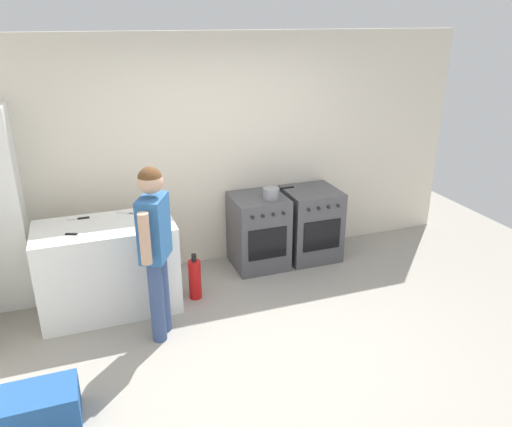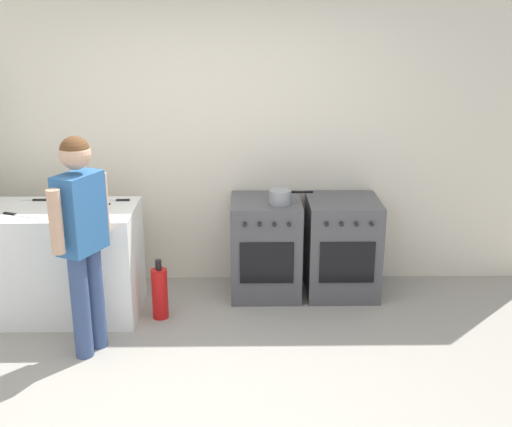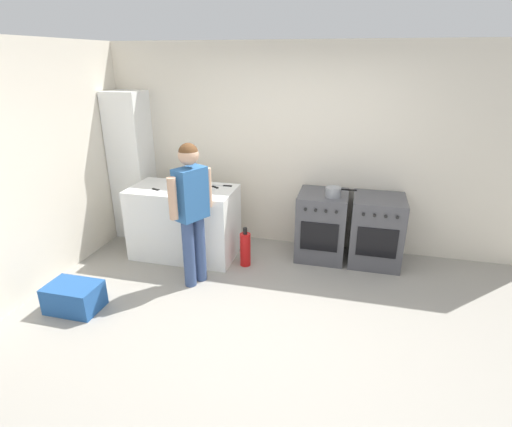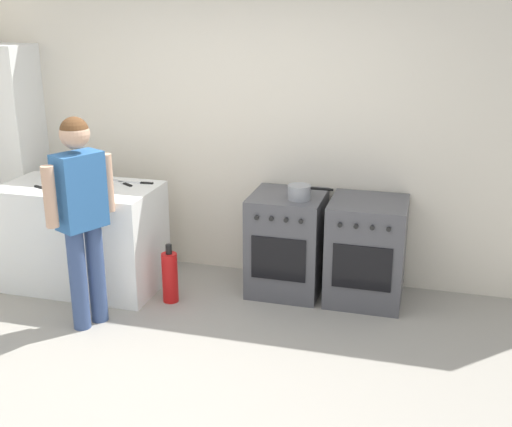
{
  "view_description": "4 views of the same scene",
  "coord_description": "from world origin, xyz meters",
  "px_view_note": "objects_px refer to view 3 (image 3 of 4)",
  "views": [
    {
      "loc": [
        -1.46,
        -3.36,
        2.74
      ],
      "look_at": [
        0.04,
        0.8,
        0.98
      ],
      "focal_mm": 35.0,
      "sensor_mm": 36.0,
      "label": 1
    },
    {
      "loc": [
        0.19,
        -3.64,
        2.42
      ],
      "look_at": [
        0.25,
        0.69,
        1.02
      ],
      "focal_mm": 45.0,
      "sensor_mm": 36.0,
      "label": 2
    },
    {
      "loc": [
        0.68,
        -3.11,
        2.41
      ],
      "look_at": [
        -0.27,
        0.65,
        0.88
      ],
      "focal_mm": 28.0,
      "sensor_mm": 36.0,
      "label": 3
    },
    {
      "loc": [
        1.45,
        -3.35,
        2.37
      ],
      "look_at": [
        0.27,
        0.88,
        0.91
      ],
      "focal_mm": 45.0,
      "sensor_mm": 36.0,
      "label": 4
    }
  ],
  "objects_px": {
    "knife_bread": "(162,191)",
    "oven_right": "(376,230)",
    "knife_paring": "(175,181)",
    "oven_left": "(322,225)",
    "knife_chef": "(221,185)",
    "fire_extinguisher": "(245,249)",
    "person": "(191,204)",
    "pot": "(333,192)",
    "larder_cabinet": "(132,166)",
    "recycling_crate_lower": "(74,297)",
    "knife_carving": "(210,186)"
  },
  "relations": [
    {
      "from": "oven_right",
      "to": "person",
      "type": "bearing_deg",
      "value": -153.06
    },
    {
      "from": "pot",
      "to": "fire_extinguisher",
      "type": "xyz_separation_m",
      "value": [
        -0.99,
        -0.38,
        -0.69
      ]
    },
    {
      "from": "knife_paring",
      "to": "oven_left",
      "type": "bearing_deg",
      "value": 4.4
    },
    {
      "from": "knife_paring",
      "to": "person",
      "type": "distance_m",
      "value": 1.04
    },
    {
      "from": "knife_carving",
      "to": "person",
      "type": "bearing_deg",
      "value": -83.81
    },
    {
      "from": "knife_carving",
      "to": "larder_cabinet",
      "type": "bearing_deg",
      "value": 166.57
    },
    {
      "from": "knife_bread",
      "to": "oven_right",
      "type": "bearing_deg",
      "value": 12.18
    },
    {
      "from": "knife_bread",
      "to": "knife_paring",
      "type": "distance_m",
      "value": 0.4
    },
    {
      "from": "knife_paring",
      "to": "larder_cabinet",
      "type": "relative_size",
      "value": 0.11
    },
    {
      "from": "fire_extinguisher",
      "to": "pot",
      "type": "bearing_deg",
      "value": 21.27
    },
    {
      "from": "oven_right",
      "to": "larder_cabinet",
      "type": "height_order",
      "value": "larder_cabinet"
    },
    {
      "from": "oven_right",
      "to": "knife_bread",
      "type": "height_order",
      "value": "knife_bread"
    },
    {
      "from": "oven_right",
      "to": "knife_chef",
      "type": "height_order",
      "value": "knife_chef"
    },
    {
      "from": "pot",
      "to": "fire_extinguisher",
      "type": "height_order",
      "value": "pot"
    },
    {
      "from": "knife_bread",
      "to": "fire_extinguisher",
      "type": "relative_size",
      "value": 0.67
    },
    {
      "from": "person",
      "to": "larder_cabinet",
      "type": "bearing_deg",
      "value": 140.46
    },
    {
      "from": "knife_paring",
      "to": "pot",
      "type": "bearing_deg",
      "value": 1.51
    },
    {
      "from": "pot",
      "to": "knife_paring",
      "type": "xyz_separation_m",
      "value": [
        -2.02,
        -0.05,
        -0.0
      ]
    },
    {
      "from": "fire_extinguisher",
      "to": "knife_chef",
      "type": "bearing_deg",
      "value": 141.61
    },
    {
      "from": "oven_right",
      "to": "recycling_crate_lower",
      "type": "xyz_separation_m",
      "value": [
        -2.97,
        -1.8,
        -0.29
      ]
    },
    {
      "from": "oven_right",
      "to": "person",
      "type": "height_order",
      "value": "person"
    },
    {
      "from": "oven_left",
      "to": "pot",
      "type": "bearing_deg",
      "value": -38.02
    },
    {
      "from": "oven_right",
      "to": "knife_carving",
      "type": "height_order",
      "value": "knife_carving"
    },
    {
      "from": "oven_left",
      "to": "knife_chef",
      "type": "relative_size",
      "value": 2.73
    },
    {
      "from": "knife_chef",
      "to": "fire_extinguisher",
      "type": "xyz_separation_m",
      "value": [
        0.4,
        -0.32,
        -0.69
      ]
    },
    {
      "from": "person",
      "to": "knife_carving",
      "type": "bearing_deg",
      "value": 96.19
    },
    {
      "from": "oven_left",
      "to": "larder_cabinet",
      "type": "xyz_separation_m",
      "value": [
        -2.65,
        0.1,
        0.57
      ]
    },
    {
      "from": "knife_bread",
      "to": "person",
      "type": "xyz_separation_m",
      "value": [
        0.58,
        -0.45,
        0.05
      ]
    },
    {
      "from": "knife_bread",
      "to": "fire_extinguisher",
      "type": "xyz_separation_m",
      "value": [
        1.02,
        0.07,
        -0.69
      ]
    },
    {
      "from": "knife_chef",
      "to": "recycling_crate_lower",
      "type": "height_order",
      "value": "knife_chef"
    },
    {
      "from": "knife_carving",
      "to": "knife_paring",
      "type": "height_order",
      "value": "same"
    },
    {
      "from": "recycling_crate_lower",
      "to": "knife_carving",
      "type": "bearing_deg",
      "value": 60.46
    },
    {
      "from": "knife_paring",
      "to": "oven_right",
      "type": "bearing_deg",
      "value": 3.26
    },
    {
      "from": "pot",
      "to": "knife_carving",
      "type": "distance_m",
      "value": 1.52
    },
    {
      "from": "oven_left",
      "to": "person",
      "type": "bearing_deg",
      "value": -142.53
    },
    {
      "from": "knife_bread",
      "to": "fire_extinguisher",
      "type": "height_order",
      "value": "knife_bread"
    },
    {
      "from": "knife_chef",
      "to": "knife_paring",
      "type": "distance_m",
      "value": 0.63
    },
    {
      "from": "oven_right",
      "to": "person",
      "type": "relative_size",
      "value": 0.53
    },
    {
      "from": "person",
      "to": "larder_cabinet",
      "type": "distance_m",
      "value": 1.74
    },
    {
      "from": "knife_paring",
      "to": "recycling_crate_lower",
      "type": "height_order",
      "value": "knife_paring"
    },
    {
      "from": "recycling_crate_lower",
      "to": "larder_cabinet",
      "type": "distance_m",
      "value": 2.11
    },
    {
      "from": "fire_extinguisher",
      "to": "knife_carving",
      "type": "bearing_deg",
      "value": 151.96
    },
    {
      "from": "fire_extinguisher",
      "to": "person",
      "type": "bearing_deg",
      "value": -129.91
    },
    {
      "from": "knife_carving",
      "to": "fire_extinguisher",
      "type": "xyz_separation_m",
      "value": [
        0.53,
        -0.28,
        -0.69
      ]
    },
    {
      "from": "oven_right",
      "to": "pot",
      "type": "xyz_separation_m",
      "value": [
        -0.55,
        -0.09,
        0.48
      ]
    },
    {
      "from": "pot",
      "to": "knife_bread",
      "type": "bearing_deg",
      "value": -167.14
    },
    {
      "from": "knife_paring",
      "to": "larder_cabinet",
      "type": "xyz_separation_m",
      "value": [
        -0.75,
        0.25,
        0.09
      ]
    },
    {
      "from": "fire_extinguisher",
      "to": "oven_left",
      "type": "bearing_deg",
      "value": 28.78
    },
    {
      "from": "fire_extinguisher",
      "to": "recycling_crate_lower",
      "type": "xyz_separation_m",
      "value": [
        -1.43,
        -1.32,
        -0.08
      ]
    },
    {
      "from": "oven_right",
      "to": "person",
      "type": "xyz_separation_m",
      "value": [
        -1.98,
        -1.0,
        0.53
      ]
    }
  ]
}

